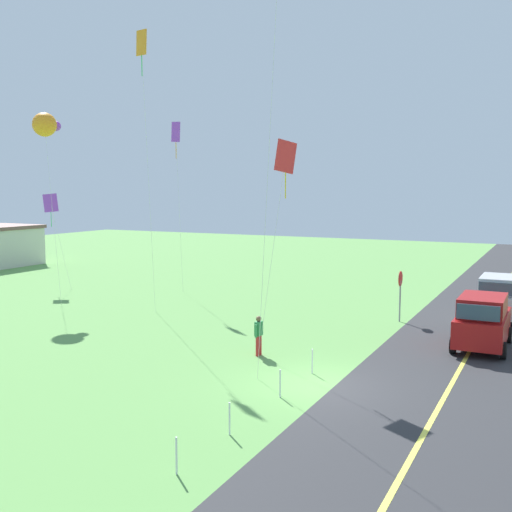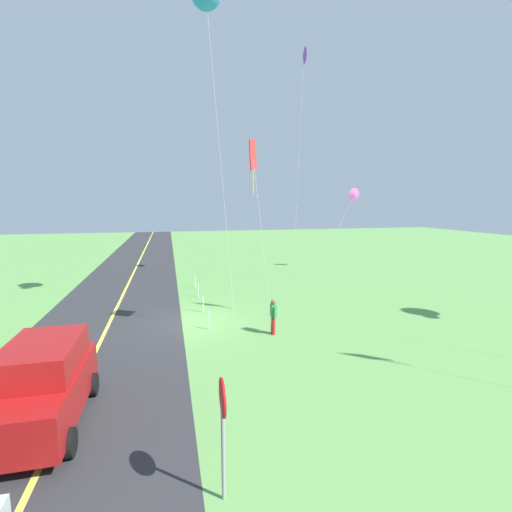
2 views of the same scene
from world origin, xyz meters
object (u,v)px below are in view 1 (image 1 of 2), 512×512
at_px(kite_red_low, 285,160).
at_px(kite_pink_drift, 51,204).
at_px(car_suv_foreground, 482,321).
at_px(car_parked_east_near, 499,297).
at_px(kite_purple_back, 142,50).
at_px(kite_blue_mid, 176,135).
at_px(kite_cyan_top, 45,125).
at_px(stop_sign, 400,286).
at_px(person_adult_near, 259,334).

distance_m(kite_red_low, kite_pink_drift, 22.80).
bearing_deg(car_suv_foreground, car_parked_east_near, -1.06).
bearing_deg(kite_purple_back, car_parked_east_near, -63.87).
distance_m(car_suv_foreground, kite_pink_drift, 28.42).
distance_m(kite_blue_mid, kite_pink_drift, 10.40).
distance_m(kite_pink_drift, kite_cyan_top, 6.70).
bearing_deg(stop_sign, kite_cyan_top, 98.81).
bearing_deg(kite_red_low, car_suv_foreground, -54.57).
distance_m(car_suv_foreground, kite_red_low, 10.67).
distance_m(kite_red_low, kite_cyan_top, 18.67).
height_order(car_parked_east_near, kite_purple_back, kite_purple_back).
bearing_deg(car_suv_foreground, kite_purple_back, 95.33).
relative_size(car_suv_foreground, kite_pink_drift, 0.69).
relative_size(kite_blue_mid, kite_purple_back, 0.74).
distance_m(kite_red_low, kite_purple_back, 11.32).
bearing_deg(kite_cyan_top, kite_blue_mid, -54.73).
height_order(car_parked_east_near, person_adult_near, car_parked_east_near).
bearing_deg(stop_sign, car_suv_foreground, -130.00).
bearing_deg(car_suv_foreground, stop_sign, 50.00).
xyz_separation_m(car_suv_foreground, stop_sign, (3.59, 4.27, 0.65)).
distance_m(person_adult_near, kite_pink_drift, 22.42).
relative_size(kite_pink_drift, kite_purple_back, 0.44).
bearing_deg(kite_blue_mid, kite_red_low, -130.13).
bearing_deg(person_adult_near, kite_cyan_top, -128.41).
bearing_deg(kite_pink_drift, stop_sign, -90.68).
bearing_deg(stop_sign, kite_pink_drift, 89.32).
height_order(kite_red_low, kite_blue_mid, kite_blue_mid).
xyz_separation_m(stop_sign, kite_red_low, (-8.46, 2.58, 5.91)).
xyz_separation_m(car_suv_foreground, kite_blue_mid, (4.82, 18.36, 8.71)).
bearing_deg(kite_red_low, person_adult_near, 106.24).
distance_m(person_adult_near, kite_cyan_top, 20.03).
distance_m(car_suv_foreground, kite_cyan_top, 26.23).
xyz_separation_m(car_suv_foreground, kite_purple_back, (-1.50, 16.04, 12.25)).
relative_size(kite_blue_mid, kite_pink_drift, 1.69).
height_order(kite_blue_mid, kite_purple_back, kite_purple_back).
height_order(car_suv_foreground, person_adult_near, car_suv_foreground).
bearing_deg(kite_cyan_top, kite_pink_drift, 43.48).
xyz_separation_m(kite_red_low, kite_cyan_top, (5.32, 17.70, 2.66)).
xyz_separation_m(kite_pink_drift, kite_purple_back, (-5.36, -11.76, 7.79)).
bearing_deg(person_adult_near, car_suv_foreground, 103.51).
distance_m(person_adult_near, kite_red_low, 6.92).
xyz_separation_m(car_suv_foreground, kite_cyan_top, (0.44, 24.55, 9.22)).
height_order(stop_sign, kite_purple_back, kite_purple_back).
height_order(stop_sign, kite_pink_drift, kite_pink_drift).
xyz_separation_m(kite_blue_mid, kite_purple_back, (-6.32, -2.32, 3.54)).
bearing_deg(kite_purple_back, kite_red_low, -110.20).
height_order(car_parked_east_near, kite_pink_drift, kite_pink_drift).
bearing_deg(kite_purple_back, stop_sign, -66.63).
xyz_separation_m(car_parked_east_near, kite_blue_mid, (-1.61, 18.48, 8.71)).
bearing_deg(car_suv_foreground, kite_cyan_top, 88.97).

